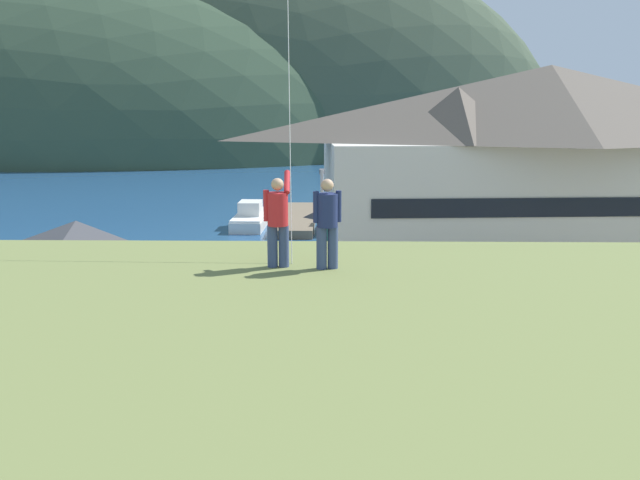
# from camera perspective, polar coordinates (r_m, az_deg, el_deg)

# --- Properties ---
(ground_plane) EXTENTS (600.00, 600.00, 0.00)m
(ground_plane) POSITION_cam_1_polar(r_m,az_deg,el_deg) (24.69, 0.38, -13.08)
(ground_plane) COLOR #66604C
(parking_lot_pad) EXTENTS (40.00, 20.00, 0.10)m
(parking_lot_pad) POSITION_cam_1_polar(r_m,az_deg,el_deg) (29.30, 0.50, -8.92)
(parking_lot_pad) COLOR gray
(parking_lot_pad) RESTS_ON ground
(bay_water) EXTENTS (360.00, 84.00, 0.03)m
(bay_water) POSITION_cam_1_polar(r_m,az_deg,el_deg) (83.10, 0.88, 4.38)
(bay_water) COLOR navy
(bay_water) RESTS_ON ground
(far_hill_east_peak) EXTENTS (141.72, 73.00, 60.50)m
(far_hill_east_peak) POSITION_cam_1_polar(r_m,az_deg,el_deg) (157.84, -22.70, 6.86)
(far_hill_east_peak) COLOR #2D3D33
(far_hill_east_peak) RESTS_ON ground
(far_hill_center_saddle) EXTENTS (123.76, 70.46, 69.29)m
(far_hill_center_saddle) POSITION_cam_1_polar(r_m,az_deg,el_deg) (142.73, -19.33, 6.70)
(far_hill_center_saddle) COLOR #334733
(far_hill_center_saddle) RESTS_ON ground
(far_hill_far_shoulder) EXTENTS (134.51, 55.21, 86.89)m
(far_hill_far_shoulder) POSITION_cam_1_polar(r_m,az_deg,el_deg) (140.89, -8.26, 7.17)
(far_hill_far_shoulder) COLOR #3D4C38
(far_hill_far_shoulder) RESTS_ON ground
(harbor_lodge) EXTENTS (30.00, 13.26, 12.36)m
(harbor_lodge) POSITION_cam_1_polar(r_m,az_deg,el_deg) (46.47, 18.10, 6.34)
(harbor_lodge) COLOR beige
(harbor_lodge) RESTS_ON ground
(storage_shed_near_lot) EXTENTS (7.96, 6.57, 4.99)m
(storage_shed_near_lot) POSITION_cam_1_polar(r_m,az_deg,el_deg) (33.05, -19.15, -2.58)
(storage_shed_near_lot) COLOR #338475
(storage_shed_near_lot) RESTS_ON ground
(storage_shed_waterside) EXTENTS (4.51, 4.82, 4.56)m
(storage_shed_waterside) POSITION_cam_1_polar(r_m,az_deg,el_deg) (43.14, 2.68, 0.91)
(storage_shed_waterside) COLOR #338475
(storage_shed_waterside) RESTS_ON ground
(wharf_dock) EXTENTS (3.20, 14.46, 0.70)m
(wharf_dock) POSITION_cam_1_polar(r_m,az_deg,el_deg) (58.69, -1.97, 1.74)
(wharf_dock) COLOR #70604C
(wharf_dock) RESTS_ON ground
(moored_boat_wharfside) EXTENTS (2.71, 7.81, 2.16)m
(moored_boat_wharfside) POSITION_cam_1_polar(r_m,az_deg,el_deg) (57.32, -5.65, 1.83)
(moored_boat_wharfside) COLOR silver
(moored_boat_wharfside) RESTS_ON ground
(moored_boat_outer_mooring) EXTENTS (2.38, 5.74, 2.16)m
(moored_boat_outer_mooring) POSITION_cam_1_polar(r_m,az_deg,el_deg) (54.80, 1.16, 1.44)
(moored_boat_outer_mooring) COLOR #23564C
(moored_boat_outer_mooring) RESTS_ON ground
(parked_car_mid_row_far) EXTENTS (4.26, 2.16, 1.82)m
(parked_car_mid_row_far) POSITION_cam_1_polar(r_m,az_deg,el_deg) (32.01, 24.13, -6.26)
(parked_car_mid_row_far) COLOR silver
(parked_car_mid_row_far) RESTS_ON parking_lot_pad
(parked_car_corner_spot) EXTENTS (4.29, 2.23, 1.82)m
(parked_car_corner_spot) POSITION_cam_1_polar(r_m,az_deg,el_deg) (25.01, -16.40, -10.59)
(parked_car_corner_spot) COLOR silver
(parked_car_corner_spot) RESTS_ON parking_lot_pad
(parked_car_front_row_end) EXTENTS (4.25, 2.15, 1.82)m
(parked_car_front_row_end) POSITION_cam_1_polar(r_m,az_deg,el_deg) (24.33, -2.33, -10.74)
(parked_car_front_row_end) COLOR navy
(parked_car_front_row_end) RESTS_ON parking_lot_pad
(parked_car_front_row_red) EXTENTS (4.33, 2.31, 1.82)m
(parked_car_front_row_red) POSITION_cam_1_polar(r_m,az_deg,el_deg) (30.95, -8.55, -5.94)
(parked_car_front_row_red) COLOR navy
(parked_car_front_row_red) RESTS_ON parking_lot_pad
(parked_car_mid_row_center) EXTENTS (4.36, 2.38, 1.82)m
(parked_car_mid_row_center) POSITION_cam_1_polar(r_m,az_deg,el_deg) (25.68, 16.76, -10.02)
(parked_car_mid_row_center) COLOR #B28923
(parked_car_mid_row_center) RESTS_ON parking_lot_pad
(parked_car_back_row_left) EXTENTS (4.29, 2.23, 1.82)m
(parked_car_back_row_left) POSITION_cam_1_polar(r_m,az_deg,el_deg) (29.41, 0.87, -6.75)
(parked_car_back_row_left) COLOR navy
(parked_car_back_row_left) RESTS_ON parking_lot_pad
(parking_light_pole) EXTENTS (0.24, 0.78, 6.87)m
(parking_light_pole) POSITION_cam_1_polar(r_m,az_deg,el_deg) (33.60, 0.16, 0.85)
(parking_light_pole) COLOR #ADADB2
(parking_light_pole) RESTS_ON parking_lot_pad
(person_kite_flyer) EXTENTS (0.51, 0.67, 1.86)m
(person_kite_flyer) POSITION_cam_1_polar(r_m,az_deg,el_deg) (13.42, -3.49, 1.75)
(person_kite_flyer) COLOR #384770
(person_kite_flyer) RESTS_ON grassy_hill_foreground
(person_companion) EXTENTS (0.54, 0.40, 1.74)m
(person_companion) POSITION_cam_1_polar(r_m,az_deg,el_deg) (13.26, 0.60, 1.58)
(person_companion) COLOR #384770
(person_companion) RESTS_ON grassy_hill_foreground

